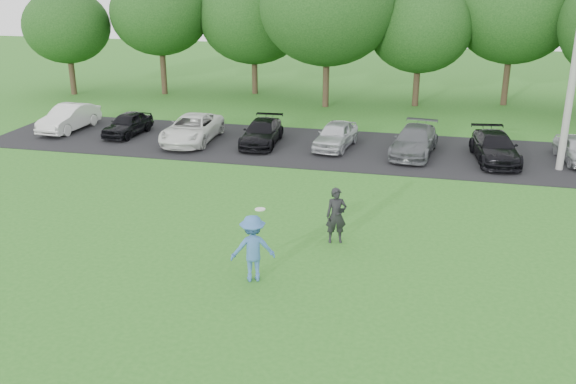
# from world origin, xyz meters

# --- Properties ---
(ground) EXTENTS (100.00, 100.00, 0.00)m
(ground) POSITION_xyz_m (0.00, 0.00, 0.00)
(ground) COLOR #2A6C1F
(ground) RESTS_ON ground
(parking_lot) EXTENTS (32.00, 6.50, 0.03)m
(parking_lot) POSITION_xyz_m (0.00, 13.00, 0.01)
(parking_lot) COLOR black
(parking_lot) RESTS_ON ground
(frisbee_player) EXTENTS (1.33, 1.05, 2.00)m
(frisbee_player) POSITION_xyz_m (-0.17, 0.21, 0.90)
(frisbee_player) COLOR #3C69AA
(frisbee_player) RESTS_ON ground
(camera_bystander) EXTENTS (0.71, 0.57, 1.68)m
(camera_bystander) POSITION_xyz_m (1.56, 3.07, 0.84)
(camera_bystander) COLOR black
(camera_bystander) RESTS_ON ground
(parked_cars) EXTENTS (28.33, 4.78, 1.24)m
(parked_cars) POSITION_xyz_m (-0.46, 12.94, 0.61)
(parked_cars) COLOR silver
(parked_cars) RESTS_ON parking_lot
(tree_row) EXTENTS (42.39, 9.85, 8.64)m
(tree_row) POSITION_xyz_m (1.51, 22.76, 4.91)
(tree_row) COLOR #38281C
(tree_row) RESTS_ON ground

